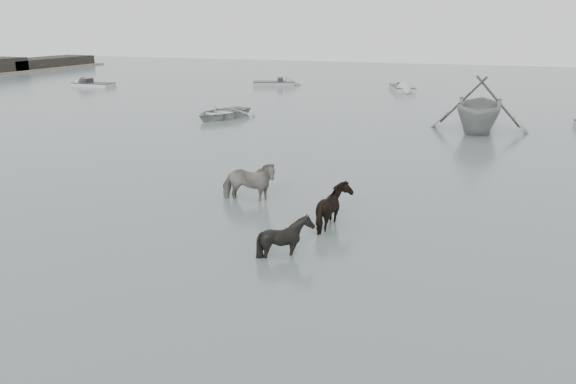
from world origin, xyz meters
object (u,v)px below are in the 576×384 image
(pony_black, at_px, (286,230))
(rowboat_lead, at_px, (222,111))
(pony_pinto, at_px, (248,177))
(pony_dark, at_px, (335,202))

(pony_black, bearing_deg, rowboat_lead, 36.50)
(pony_pinto, bearing_deg, rowboat_lead, 21.97)
(pony_pinto, xyz_separation_m, rowboat_lead, (-8.35, 14.82, -0.38))
(pony_pinto, distance_m, rowboat_lead, 17.01)
(pony_dark, relative_size, pony_black, 1.10)
(pony_pinto, relative_size, pony_dark, 1.31)
(pony_pinto, distance_m, pony_dark, 3.60)
(rowboat_lead, bearing_deg, pony_black, -45.02)
(pony_dark, distance_m, pony_black, 2.53)
(pony_dark, distance_m, rowboat_lead, 19.96)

